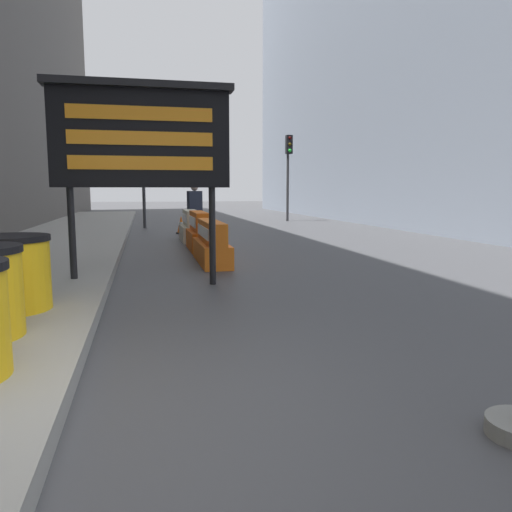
# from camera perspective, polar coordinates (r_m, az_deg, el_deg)

# --- Properties ---
(ground_plane) EXTENTS (120.00, 120.00, 0.00)m
(ground_plane) POSITION_cam_1_polar(r_m,az_deg,el_deg) (3.48, -21.06, -17.52)
(ground_plane) COLOR #3F3F42
(barrel_drum_back) EXTENTS (0.86, 0.86, 0.80)m
(barrel_drum_back) POSITION_cam_1_polar(r_m,az_deg,el_deg) (5.93, -26.36, -1.74)
(barrel_drum_back) COLOR yellow
(barrel_drum_back) RESTS_ON sidewalk_left
(message_board) EXTENTS (2.66, 0.36, 2.97)m
(message_board) POSITION_cam_1_polar(r_m,az_deg,el_deg) (7.59, -12.96, 13.09)
(message_board) COLOR black
(message_board) RESTS_ON ground_plane
(jersey_barrier_orange_near) EXTENTS (0.53, 2.18, 0.84)m
(jersey_barrier_orange_near) POSITION_cam_1_polar(r_m,az_deg,el_deg) (9.95, -5.11, 1.32)
(jersey_barrier_orange_near) COLOR orange
(jersey_barrier_orange_near) RESTS_ON ground_plane
(jersey_barrier_orange_far) EXTENTS (0.51, 1.78, 0.92)m
(jersey_barrier_orange_far) POSITION_cam_1_polar(r_m,az_deg,el_deg) (12.17, -6.50, 2.61)
(jersey_barrier_orange_far) COLOR orange
(jersey_barrier_orange_far) RESTS_ON ground_plane
(jersey_barrier_cream) EXTENTS (0.58, 1.68, 0.88)m
(jersey_barrier_cream) POSITION_cam_1_polar(r_m,az_deg,el_deg) (14.30, -7.42, 3.24)
(jersey_barrier_cream) COLOR beige
(jersey_barrier_cream) RESTS_ON ground_plane
(traffic_cone_near) EXTENTS (0.34, 0.34, 0.61)m
(traffic_cone_near) POSITION_cam_1_polar(r_m,az_deg,el_deg) (16.82, -8.55, 3.55)
(traffic_cone_near) COLOR black
(traffic_cone_near) RESTS_ON ground_plane
(traffic_light_near_curb) EXTENTS (0.28, 0.45, 4.49)m
(traffic_light_near_curb) POSITION_cam_1_polar(r_m,az_deg,el_deg) (19.50, -12.86, 12.62)
(traffic_light_near_curb) COLOR #2D2D30
(traffic_light_near_curb) RESTS_ON ground_plane
(traffic_light_far_side) EXTENTS (0.28, 0.45, 3.92)m
(traffic_light_far_side) POSITION_cam_1_polar(r_m,az_deg,el_deg) (23.38, 3.74, 10.98)
(traffic_light_far_side) COLOR #2D2D30
(traffic_light_far_side) RESTS_ON ground_plane
(pedestrian_worker) EXTENTS (0.48, 0.36, 1.63)m
(pedestrian_worker) POSITION_cam_1_polar(r_m,az_deg,el_deg) (15.87, -7.02, 5.76)
(pedestrian_worker) COLOR #514C42
(pedestrian_worker) RESTS_ON ground_plane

